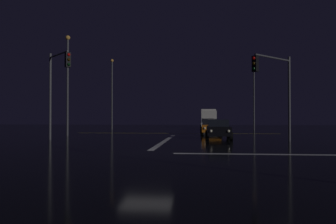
% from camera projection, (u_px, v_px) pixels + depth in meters
% --- Properties ---
extents(ground, '(120.00, 120.00, 0.10)m').
position_uv_depth(ground, '(147.00, 154.00, 16.68)').
color(ground, black).
extents(stop_line_north, '(0.35, 14.93, 0.01)m').
position_uv_depth(stop_line_north, '(165.00, 141.00, 25.33)').
color(stop_line_north, white).
rests_on(stop_line_north, ground).
extents(centre_line_ns, '(22.00, 0.15, 0.01)m').
position_uv_depth(centre_line_ns, '(176.00, 133.00, 36.88)').
color(centre_line_ns, yellow).
rests_on(centre_line_ns, ground).
extents(crosswalk_bar_east, '(14.93, 0.40, 0.01)m').
position_uv_depth(crosswalk_bar_east, '(334.00, 155.00, 15.83)').
color(crosswalk_bar_east, white).
rests_on(crosswalk_bar_east, ground).
extents(sedan_black, '(2.02, 4.33, 1.57)m').
position_uv_depth(sedan_black, '(218.00, 129.00, 27.42)').
color(sedan_black, black).
rests_on(sedan_black, ground).
extents(sedan_orange, '(2.02, 4.33, 1.57)m').
position_uv_depth(sedan_orange, '(211.00, 127.00, 33.85)').
color(sedan_orange, '#C66014').
rests_on(sedan_orange, ground).
extents(sedan_gray, '(2.02, 4.33, 1.57)m').
position_uv_depth(sedan_gray, '(210.00, 125.00, 39.07)').
color(sedan_gray, slate).
rests_on(sedan_gray, ground).
extents(sedan_white, '(2.02, 4.33, 1.57)m').
position_uv_depth(sedan_white, '(208.00, 124.00, 44.72)').
color(sedan_white, silver).
rests_on(sedan_white, ground).
extents(sedan_silver, '(2.02, 4.33, 1.57)m').
position_uv_depth(sedan_silver, '(207.00, 124.00, 50.01)').
color(sedan_silver, '#B7B7BC').
rests_on(sedan_silver, ground).
extents(box_truck, '(2.68, 8.28, 3.08)m').
position_uv_depth(box_truck, '(208.00, 117.00, 57.53)').
color(box_truck, beige).
rests_on(box_truck, ground).
extents(traffic_signal_ne, '(3.21, 3.21, 6.19)m').
position_uv_depth(traffic_signal_ne, '(275.00, 81.00, 23.80)').
color(traffic_signal_ne, '#4C4C51').
rests_on(traffic_signal_ne, ground).
extents(traffic_signal_nw, '(2.67, 2.67, 6.75)m').
position_uv_depth(traffic_signal_nw, '(57.00, 80.00, 25.62)').
color(traffic_signal_nw, '#4C4C51').
rests_on(traffic_signal_nw, ground).
extents(streetlamp_right_far, '(0.44, 0.44, 9.38)m').
position_uv_depth(streetlamp_right_far, '(254.00, 90.00, 45.97)').
color(streetlamp_right_far, '#424247').
rests_on(streetlamp_right_far, ground).
extents(streetlamp_left_near, '(0.44, 0.44, 9.44)m').
position_uv_depth(streetlamp_left_near, '(68.00, 78.00, 31.93)').
color(streetlamp_left_near, '#424247').
rests_on(streetlamp_left_near, ground).
extents(streetlamp_left_far, '(0.44, 0.44, 9.93)m').
position_uv_depth(streetlamp_left_far, '(112.00, 89.00, 47.85)').
color(streetlamp_left_far, '#424247').
rests_on(streetlamp_left_far, ground).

